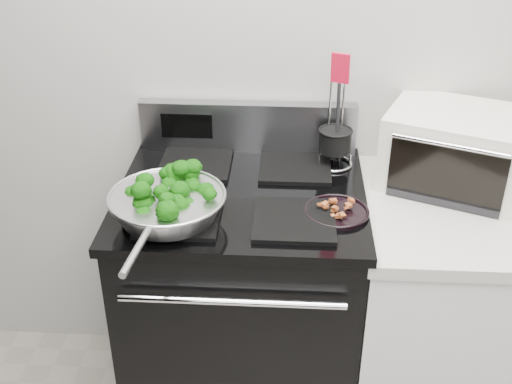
# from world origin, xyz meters

# --- Properties ---
(back_wall) EXTENTS (4.00, 0.02, 2.70)m
(back_wall) POSITION_xyz_m (0.00, 1.75, 1.35)
(back_wall) COLOR #B4B1AB
(back_wall) RESTS_ON ground
(gas_range) EXTENTS (0.79, 0.69, 1.13)m
(gas_range) POSITION_xyz_m (-0.30, 1.41, 0.49)
(gas_range) COLOR black
(gas_range) RESTS_ON floor
(counter) EXTENTS (0.62, 0.68, 0.92)m
(counter) POSITION_xyz_m (0.39, 1.41, 0.46)
(counter) COLOR white
(counter) RESTS_ON floor
(skillet) EXTENTS (0.35, 0.55, 0.07)m
(skillet) POSITION_xyz_m (-0.50, 1.23, 1.00)
(skillet) COLOR silver
(skillet) RESTS_ON gas_range
(broccoli_pile) EXTENTS (0.27, 0.27, 0.09)m
(broccoli_pile) POSITION_xyz_m (-0.50, 1.23, 1.02)
(broccoli_pile) COLOR black
(broccoli_pile) RESTS_ON skillet
(bacon_plate) EXTENTS (0.19, 0.19, 0.04)m
(bacon_plate) POSITION_xyz_m (-0.00, 1.30, 0.97)
(bacon_plate) COLOR black
(bacon_plate) RESTS_ON gas_range
(utensil_holder) EXTENTS (0.13, 0.13, 0.40)m
(utensil_holder) POSITION_xyz_m (0.00, 1.62, 1.02)
(utensil_holder) COLOR silver
(utensil_holder) RESTS_ON gas_range
(toaster_oven) EXTENTS (0.53, 0.48, 0.25)m
(toaster_oven) POSITION_xyz_m (0.39, 1.56, 1.05)
(toaster_oven) COLOR white
(toaster_oven) RESTS_ON counter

